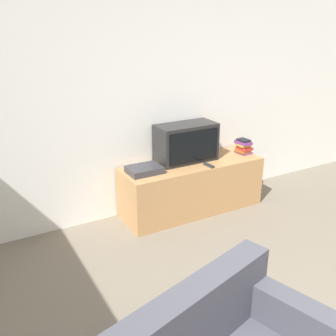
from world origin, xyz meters
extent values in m
cube|color=white|center=(0.00, 3.03, 1.30)|extent=(9.00, 0.06, 2.60)
cube|color=tan|center=(0.41, 2.71, 0.29)|extent=(1.66, 0.55, 0.59)
cube|color=black|center=(0.39, 2.82, 0.81)|extent=(0.70, 0.33, 0.43)
cube|color=black|center=(0.39, 2.64, 0.81)|extent=(0.62, 0.01, 0.35)
cube|color=#7A3884|center=(1.15, 2.70, 0.60)|extent=(0.16, 0.20, 0.02)
cube|color=#995623|center=(1.13, 2.69, 0.62)|extent=(0.14, 0.16, 0.03)
cube|color=#B72D28|center=(1.15, 2.69, 0.65)|extent=(0.15, 0.17, 0.03)
cube|color=#995623|center=(1.14, 2.70, 0.67)|extent=(0.11, 0.15, 0.02)
cube|color=gold|center=(1.14, 2.70, 0.70)|extent=(0.14, 0.15, 0.03)
cube|color=#7A3884|center=(1.14, 2.70, 0.73)|extent=(0.14, 0.20, 0.03)
cube|color=black|center=(1.13, 2.70, 0.76)|extent=(0.12, 0.16, 0.02)
cube|color=#2D2D2D|center=(0.51, 2.52, 0.60)|extent=(0.05, 0.16, 0.02)
cube|color=#333338|center=(-0.20, 2.70, 0.62)|extent=(0.36, 0.27, 0.07)
camera|label=1|loc=(-1.88, -0.82, 2.13)|focal=42.00mm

